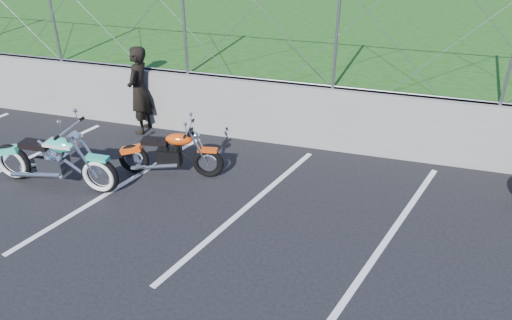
# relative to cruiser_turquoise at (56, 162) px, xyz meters

# --- Properties ---
(ground) EXTENTS (90.00, 90.00, 0.00)m
(ground) POSITION_rel_cruiser_turquoise_xyz_m (3.43, -0.76, -0.49)
(ground) COLOR black
(ground) RESTS_ON ground
(retaining_wall) EXTENTS (30.00, 0.22, 1.30)m
(retaining_wall) POSITION_rel_cruiser_turquoise_xyz_m (3.43, 2.74, 0.16)
(retaining_wall) COLOR slate
(retaining_wall) RESTS_ON ground
(grass_field) EXTENTS (30.00, 20.00, 1.30)m
(grass_field) POSITION_rel_cruiser_turquoise_xyz_m (3.43, 12.74, 0.16)
(grass_field) COLOR #1B4C14
(grass_field) RESTS_ON ground
(chain_link_fence) EXTENTS (28.00, 0.03, 2.00)m
(chain_link_fence) POSITION_rel_cruiser_turquoise_xyz_m (3.43, 2.74, 1.81)
(chain_link_fence) COLOR gray
(chain_link_fence) RESTS_ON retaining_wall
(parking_lines) EXTENTS (18.29, 4.31, 0.01)m
(parking_lines) POSITION_rel_cruiser_turquoise_xyz_m (4.63, 0.24, -0.49)
(parking_lines) COLOR silver
(parking_lines) RESTS_ON ground
(cruiser_turquoise) EXTENTS (2.47, 0.78, 1.22)m
(cruiser_turquoise) POSITION_rel_cruiser_turquoise_xyz_m (0.00, 0.00, 0.00)
(cruiser_turquoise) COLOR black
(cruiser_turquoise) RESTS_ON ground
(naked_orange) EXTENTS (1.98, 0.67, 0.99)m
(naked_orange) POSITION_rel_cruiser_turquoise_xyz_m (1.80, 0.91, -0.07)
(naked_orange) COLOR black
(naked_orange) RESTS_ON ground
(person_standing) EXTENTS (0.49, 0.71, 1.89)m
(person_standing) POSITION_rel_cruiser_turquoise_xyz_m (0.42, 2.44, 0.45)
(person_standing) COLOR black
(person_standing) RESTS_ON ground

